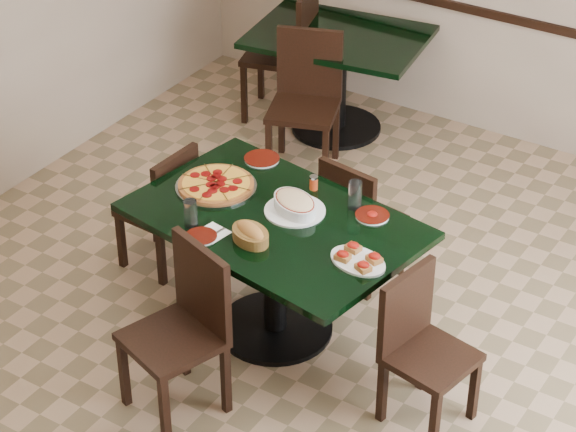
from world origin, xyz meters
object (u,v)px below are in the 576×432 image
Objects in this scene: back_table at (338,64)px; bruschetta_platter at (358,258)px; bread_basket at (250,234)px; chair_near at (186,321)px; back_chair_near at (306,93)px; lasagna_casserole at (295,204)px; main_table at (275,246)px; chair_left at (165,204)px; back_chair_left at (291,45)px; chair_far at (356,217)px; pepperoni_pizza at (216,185)px; chair_right at (420,341)px.

bruschetta_platter reaches higher than back_table.
bread_basket is at bearing -154.36° from bruschetta_platter.
back_chair_near is (-0.76, 2.36, 0.02)m from chair_near.
lasagna_casserole is (0.88, -1.54, 0.26)m from back_chair_near.
chair_left is (-0.87, 0.16, -0.13)m from main_table.
main_table is 2.53m from back_chair_left.
chair_near is at bearing -92.07° from back_chair_near.
back_chair_left is (-1.42, 1.55, 0.11)m from chair_far.
chair_near is at bearing -64.89° from pepperoni_pizza.
back_table is at bearing 102.13° from pepperoni_pizza.
bread_basket is at bearing -35.96° from pepperoni_pizza.
back_table is 1.58× the size of chair_right.
back_chair_left is 2.95m from bruschetta_platter.
chair_near is 0.55m from bread_basket.
back_table is 1.37× the size of back_chair_near.
chair_near reaches higher than bruschetta_platter.
chair_right reaches higher than chair_far.
back_chair_near reaches higher than bruschetta_platter.
back_chair_left reaches higher than bruschetta_platter.
back_chair_left reaches higher than chair_left.
pepperoni_pizza is (0.44, -0.08, 0.32)m from chair_left.
chair_near is at bearing 89.39° from chair_far.
lasagna_casserole is at bearing 103.91° from bread_basket.
chair_near is 1.15× the size of chair_left.
lasagna_casserole is (0.06, 0.11, 0.23)m from main_table.
back_chair_near is 2.13× the size of pepperoni_pizza.
bread_basket reaches higher than chair_right.
back_table is at bearing 131.98° from bread_basket.
bread_basket is (0.01, -0.24, 0.22)m from main_table.
chair_left is 2.92× the size of bread_basket.
chair_near reaches higher than bread_basket.
pepperoni_pizza is (0.39, -1.57, 0.23)m from back_chair_near.
bruschetta_platter is (0.55, 0.13, -0.02)m from bread_basket.
back_chair_near is 0.95× the size of back_chair_left.
chair_right is at bearing -65.57° from back_chair_near.
back_chair_left is at bearing 171.41° from back_table.
bruschetta_platter is at bearing 62.24° from chair_near.
main_table is at bearing 85.32° from chair_far.
chair_left is 2.28× the size of bruschetta_platter.
chair_right reaches higher than pepperoni_pizza.
back_chair_near is (0.06, -0.53, 0.01)m from back_table.
chair_near is at bearing -85.84° from main_table.
pepperoni_pizza is 1.27× the size of bruschetta_platter.
main_table is 0.98m from chair_right.
chair_far reaches higher than pepperoni_pizza.
back_chair_left is at bearing 149.19° from lasagna_casserole.
lasagna_casserole is at bearing 70.93° from main_table.
back_table is at bearing 48.98° from chair_right.
chair_right is 1.86m from chair_left.
back_chair_left reaches higher than bread_basket.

